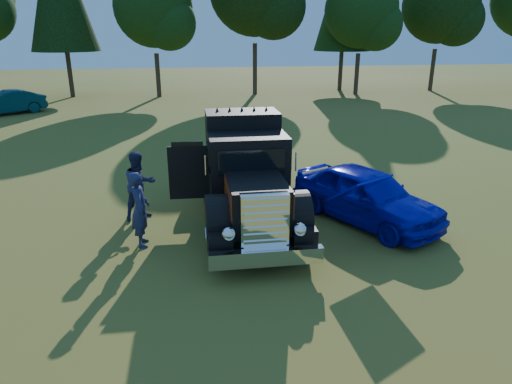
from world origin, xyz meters
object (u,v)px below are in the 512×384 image
object	(u,v)px
diamond_t_truck	(246,178)
spectator_near	(140,209)
distant_teal_car	(7,103)
spectator_far	(140,186)
hotrod_coupe	(366,195)

from	to	relation	value
diamond_t_truck	spectator_near	world-z (taller)	diamond_t_truck
spectator_near	diamond_t_truck	bearing A→B (deg)	-72.58
diamond_t_truck	distant_teal_car	bearing A→B (deg)	123.37
spectator_near	distant_teal_car	world-z (taller)	spectator_near
spectator_near	spectator_far	distance (m)	1.82
spectator_near	spectator_far	size ratio (longest dim) A/B	0.98
diamond_t_truck	spectator_far	bearing A→B (deg)	167.29
spectator_near	distant_teal_car	xyz separation A→B (m)	(-10.21, 20.90, -0.22)
hotrod_coupe	distant_teal_car	xyz separation A→B (m)	(-16.36, 20.25, -0.04)
spectator_far	distant_teal_car	world-z (taller)	spectator_far
diamond_t_truck	spectator_near	xyz separation A→B (m)	(-2.81, -1.14, -0.31)
diamond_t_truck	hotrod_coupe	bearing A→B (deg)	-8.34
diamond_t_truck	hotrod_coupe	xyz separation A→B (m)	(3.35, -0.49, -0.50)
spectator_far	distant_teal_car	bearing A→B (deg)	86.57
spectator_near	spectator_far	world-z (taller)	spectator_far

